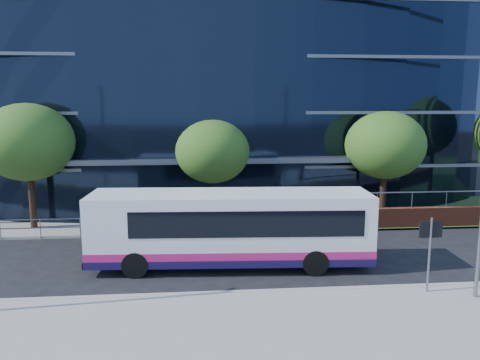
{
  "coord_description": "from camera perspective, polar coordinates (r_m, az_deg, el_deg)",
  "views": [
    {
      "loc": [
        -3.79,
        -17.19,
        7.06
      ],
      "look_at": [
        -1.55,
        8.0,
        2.79
      ],
      "focal_mm": 35.0,
      "sensor_mm": 36.0,
      "label": 1
    }
  ],
  "objects": [
    {
      "name": "ground",
      "position": [
        18.96,
        6.98,
        -12.34
      ],
      "size": [
        200.0,
        200.0,
        0.0
      ],
      "primitive_type": "plane",
      "color": "black",
      "rests_on": "ground"
    },
    {
      "name": "pavement_near",
      "position": [
        14.55,
        11.31,
        -19.29
      ],
      "size": [
        80.0,
        8.0,
        0.15
      ],
      "primitive_type": "cube",
      "color": "gray",
      "rests_on": "ground"
    },
    {
      "name": "kerb",
      "position": [
        18.03,
        7.66,
        -13.27
      ],
      "size": [
        80.0,
        0.25,
        0.16
      ],
      "primitive_type": "cube",
      "color": "gray",
      "rests_on": "ground"
    },
    {
      "name": "yellow_line_outer",
      "position": [
        18.24,
        7.52,
        -13.24
      ],
      "size": [
        80.0,
        0.08,
        0.01
      ],
      "primitive_type": "cube",
      "color": "gold",
      "rests_on": "ground"
    },
    {
      "name": "yellow_line_inner",
      "position": [
        18.38,
        7.41,
        -13.06
      ],
      "size": [
        80.0,
        0.08,
        0.01
      ],
      "primitive_type": "cube",
      "color": "gold",
      "rests_on": "ground"
    },
    {
      "name": "far_forecourt",
      "position": [
        29.13,
        -9.31,
        -4.46
      ],
      "size": [
        50.0,
        8.0,
        0.1
      ],
      "primitive_type": "cube",
      "color": "gray",
      "rests_on": "ground"
    },
    {
      "name": "glass_office",
      "position": [
        38.05,
        -5.49,
        10.96
      ],
      "size": [
        44.0,
        23.1,
        16.0
      ],
      "color": "black",
      "rests_on": "ground"
    },
    {
      "name": "guard_railings",
      "position": [
        25.33,
        -14.54,
        -4.98
      ],
      "size": [
        24.0,
        0.05,
        1.1
      ],
      "color": "slate",
      "rests_on": "ground"
    },
    {
      "name": "apartment_block",
      "position": [
        82.66,
        21.05,
        11.77
      ],
      "size": [
        60.0,
        42.0,
        30.0
      ],
      "color": "#2D511E",
      "rests_on": "ground"
    },
    {
      "name": "street_sign",
      "position": [
        18.34,
        22.18,
        -6.67
      ],
      "size": [
        0.85,
        0.09,
        2.8
      ],
      "color": "slate",
      "rests_on": "pavement_near"
    },
    {
      "name": "tree_far_a",
      "position": [
        27.85,
        -24.44,
        4.21
      ],
      "size": [
        4.95,
        4.95,
        6.98
      ],
      "color": "black",
      "rests_on": "ground"
    },
    {
      "name": "tree_far_b",
      "position": [
        26.85,
        -3.37,
        3.48
      ],
      "size": [
        4.29,
        4.29,
        6.05
      ],
      "color": "black",
      "rests_on": "ground"
    },
    {
      "name": "tree_far_c",
      "position": [
        28.44,
        17.28,
        4.07
      ],
      "size": [
        4.62,
        4.62,
        6.51
      ],
      "color": "black",
      "rests_on": "ground"
    },
    {
      "name": "tree_dist_e",
      "position": [
        63.63,
        20.97,
        6.68
      ],
      "size": [
        4.62,
        4.62,
        6.51
      ],
      "color": "black",
      "rests_on": "ground"
    },
    {
      "name": "city_bus",
      "position": [
        20.11,
        -0.85,
        -5.83
      ],
      "size": [
        12.06,
        3.38,
        3.23
      ],
      "rotation": [
        0.0,
        0.0,
        -0.05
      ],
      "color": "silver",
      "rests_on": "ground"
    }
  ]
}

